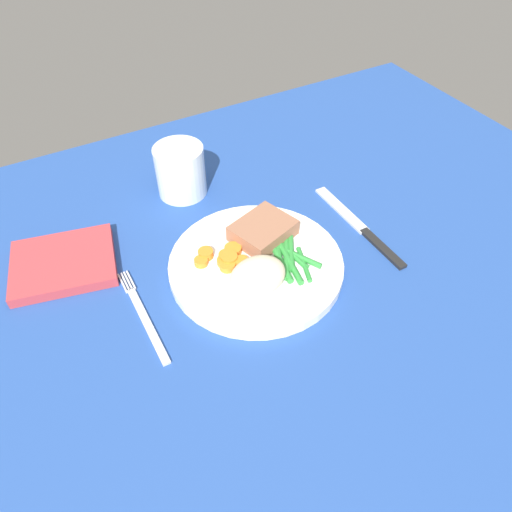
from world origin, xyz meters
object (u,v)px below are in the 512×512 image
(water_glass, at_px, (181,174))
(napkin, at_px, (63,263))
(fork, at_px, (143,316))
(meat_portion, at_px, (263,231))
(knife, at_px, (360,227))
(dinner_plate, at_px, (256,265))

(water_glass, relative_size, napkin, 0.60)
(water_glass, bearing_deg, fork, -124.26)
(meat_portion, bearing_deg, napkin, 160.04)
(knife, bearing_deg, napkin, 165.12)
(dinner_plate, xyz_separation_m, water_glass, (-0.02, 0.21, 0.03))
(fork, bearing_deg, meat_portion, 11.83)
(meat_portion, xyz_separation_m, napkin, (-0.26, 0.10, -0.02))
(fork, bearing_deg, dinner_plate, 1.17)
(knife, bearing_deg, fork, -176.54)
(dinner_plate, bearing_deg, meat_portion, 49.40)
(dinner_plate, xyz_separation_m, knife, (0.18, -0.00, -0.01))
(napkin, bearing_deg, meat_portion, -19.96)
(meat_portion, distance_m, water_glass, 0.18)
(knife, xyz_separation_m, napkin, (-0.41, 0.14, 0.01))
(fork, height_order, napkin, napkin)
(napkin, bearing_deg, water_glass, 20.12)
(fork, xyz_separation_m, napkin, (-0.07, 0.14, 0.01))
(fork, xyz_separation_m, knife, (0.34, -0.00, -0.00))
(meat_portion, bearing_deg, water_glass, 106.67)
(meat_portion, distance_m, knife, 0.15)
(dinner_plate, bearing_deg, fork, -179.11)
(fork, relative_size, knife, 0.81)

